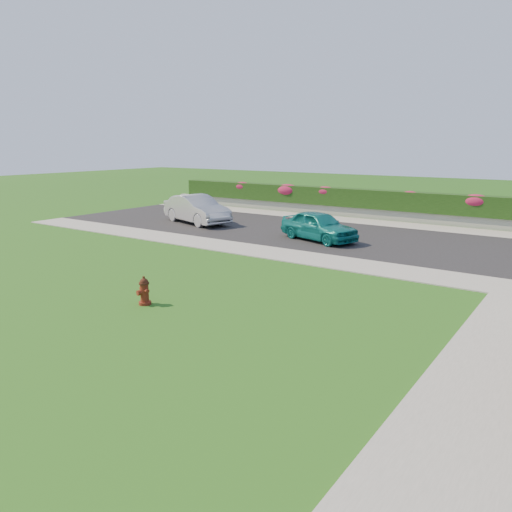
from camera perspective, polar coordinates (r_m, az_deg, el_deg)
The scene contains 15 objects.
ground at distance 12.23m, azimuth -12.03°, elevation -8.62°, with size 120.00×120.00×0.00m, color black.
street_far at distance 25.89m, azimuth 2.97°, elevation 3.02°, with size 26.00×8.00×0.04m, color black.
sidewalk_right at distance 7.34m, azimuth 18.32°, elevation -24.65°, with size 2.00×20.00×0.04m, color gray.
sidewalk_far at distance 22.49m, azimuth -5.94°, elevation 1.48°, with size 24.00×2.00×0.04m, color gray.
sidewalk_beyond at distance 28.66m, azimuth 15.15°, elevation 3.54°, with size 34.00×2.00×0.04m, color gray.
retaining_wall at distance 30.02m, azimuth 16.16°, elevation 4.43°, with size 34.00×0.40×0.60m, color gray.
hedge at distance 30.01m, azimuth 16.32°, elevation 6.05°, with size 32.00×0.90×1.10m, color black.
fire_hydrant at distance 14.23m, azimuth -12.66°, elevation -3.94°, with size 0.42×0.40×0.81m.
sedan_teal at distance 22.98m, azimuth 7.19°, elevation 3.44°, with size 1.59×3.94×1.34m, color #0E6C6A.
sedan_silver at distance 27.97m, azimuth -6.78°, elevation 5.33°, with size 1.64×4.70×1.55m, color #ADAFB5.
flower_clump_a at distance 35.11m, azimuth -1.56°, elevation 7.96°, with size 1.25×0.80×0.62m, color #A81C53.
flower_clump_b at distance 33.07m, azimuth 3.66°, elevation 7.53°, with size 1.57×1.01×0.78m, color #A81C53.
flower_clump_c at distance 31.74m, azimuth 7.94°, elevation 7.34°, with size 1.24×0.80×0.62m, color #A81C53.
flower_clump_d at distance 29.73m, azimuth 17.20°, elevation 6.59°, with size 1.09×0.70×0.54m, color #A81C53.
flower_clump_e at distance 28.88m, azimuth 23.82°, elevation 5.77°, with size 1.43×0.92×0.71m, color #A81C53.
Camera 1 is at (8.41, -7.71, 4.41)m, focal length 35.00 mm.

